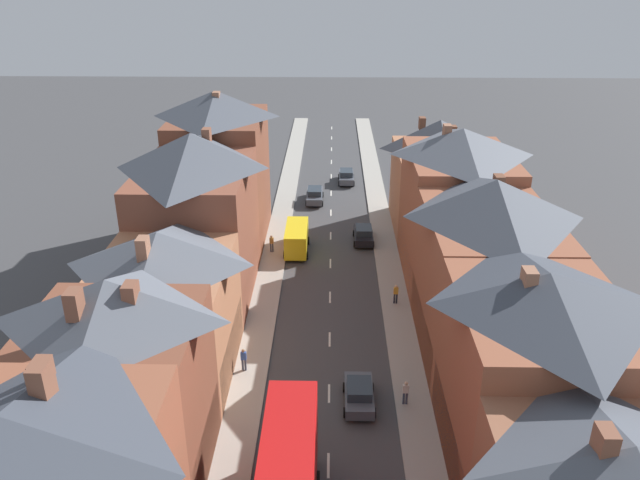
{
  "coord_description": "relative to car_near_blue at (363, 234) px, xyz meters",
  "views": [
    {
      "loc": [
        0.05,
        -13.19,
        24.59
      ],
      "look_at": [
        -0.94,
        37.35,
        1.65
      ],
      "focal_mm": 35.0,
      "sensor_mm": 36.0,
      "label": 1
    }
  ],
  "objects": [
    {
      "name": "pavement_left",
      "position": [
        -8.2,
        -2.62,
        -0.74
      ],
      "size": [
        2.2,
        104.0,
        0.14
      ],
      "primitive_type": "cube",
      "color": "#A8A399",
      "rests_on": "ground"
    },
    {
      "name": "pavement_right",
      "position": [
        2.0,
        -2.62,
        -0.74
      ],
      "size": [
        2.2,
        104.0,
        0.14
      ],
      "primitive_type": "cube",
      "color": "#A8A399",
      "rests_on": "ground"
    },
    {
      "name": "centre_line_dashes",
      "position": [
        -3.1,
        -4.62,
        -0.8
      ],
      "size": [
        0.14,
        97.8,
        0.01
      ],
      "color": "silver",
      "rests_on": "ground"
    },
    {
      "name": "terrace_row_left",
      "position": [
        -13.29,
        -22.7,
        5.23
      ],
      "size": [
        8.0,
        60.08,
        14.03
      ],
      "color": "brown",
      "rests_on": "ground"
    },
    {
      "name": "terrace_row_right",
      "position": [
        7.08,
        -21.19,
        4.82
      ],
      "size": [
        8.0,
        61.81,
        12.74
      ],
      "color": "#935138",
      "rests_on": "ground"
    },
    {
      "name": "car_near_blue",
      "position": [
        0.0,
        0.0,
        0.0
      ],
      "size": [
        1.9,
        4.04,
        1.6
      ],
      "color": "black",
      "rests_on": "ground"
    },
    {
      "name": "car_near_silver",
      "position": [
        -1.3,
        17.13,
        0.0
      ],
      "size": [
        1.9,
        4.28,
        1.6
      ],
      "color": "#4C515B",
      "rests_on": "ground"
    },
    {
      "name": "car_parked_left_a",
      "position": [
        -4.9,
        10.62,
        0.01
      ],
      "size": [
        1.9,
        4.52,
        1.61
      ],
      "color": "#4C515B",
      "rests_on": "ground"
    },
    {
      "name": "car_parked_right_a",
      "position": [
        -1.3,
        -23.63,
        -0.01
      ],
      "size": [
        1.9,
        3.8,
        1.58
      ],
      "color": "#4C515B",
      "rests_on": "ground"
    },
    {
      "name": "delivery_van",
      "position": [
        -6.2,
        -2.17,
        0.53
      ],
      "size": [
        2.2,
        5.2,
        2.41
      ],
      "color": "yellow",
      "rests_on": "ground"
    },
    {
      "name": "pedestrian_mid_left",
      "position": [
        1.46,
        -23.67,
        0.23
      ],
      "size": [
        0.36,
        0.22,
        1.61
      ],
      "color": "#3D4256",
      "rests_on": "pavement_right"
    },
    {
      "name": "pedestrian_mid_right",
      "position": [
        -8.63,
        -20.52,
        0.23
      ],
      "size": [
        0.36,
        0.22,
        1.61
      ],
      "color": "#3D4256",
      "rests_on": "pavement_left"
    },
    {
      "name": "pedestrian_far_left",
      "position": [
        1.97,
        -11.69,
        0.23
      ],
      "size": [
        0.36,
        0.22,
        1.61
      ],
      "color": "#23232D",
      "rests_on": "pavement_right"
    },
    {
      "name": "pedestrian_far_right",
      "position": [
        -8.45,
        -2.58,
        0.23
      ],
      "size": [
        0.36,
        0.22,
        1.61
      ],
      "color": "#3D4256",
      "rests_on": "pavement_left"
    }
  ]
}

